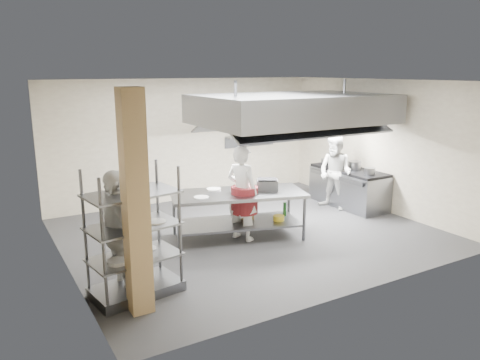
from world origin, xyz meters
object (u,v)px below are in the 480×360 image
griddle (267,185)px  stockpot (355,165)px  chef_line (335,173)px  chef_plating (117,233)px  cooking_range (348,188)px  chef_head (242,193)px  pass_rack (133,233)px  island (238,215)px

griddle → stockpot: bearing=42.4°
chef_line → chef_plating: 5.86m
chef_plating → griddle: chef_plating is taller
cooking_range → chef_head: 3.49m
pass_rack → stockpot: (5.91, 1.78, 0.06)m
chef_head → chef_plating: chef_plating is taller
island → chef_line: chef_line is taller
cooking_range → chef_line: bearing=-174.8°
chef_head → pass_rack: bearing=92.6°
island → griddle: bearing=5.4°
chef_head → chef_line: bearing=-100.3°
chef_line → stockpot: size_ratio=5.90×
pass_rack → cooking_range: (5.88, 1.90, -0.52)m
chef_head → stockpot: bearing=-103.5°
chef_head → griddle: (0.56, -0.02, 0.09)m
island → chef_line: size_ratio=1.47×
cooking_range → chef_head: size_ratio=1.09×
pass_rack → chef_head: size_ratio=1.03×
chef_head → chef_line: 2.97m
island → chef_plating: chef_plating is taller
chef_line → chef_plating: size_ratio=0.93×
island → chef_line: 3.01m
cooking_range → chef_line: chef_line is taller
cooking_range → chef_line: 0.66m
island → cooking_range: island is taller
island → cooking_range: 3.46m
island → pass_rack: (-2.47, -1.30, 0.49)m
chef_plating → chef_line: bearing=101.7°
stockpot → island: bearing=-172.2°
pass_rack → chef_plating: bearing=135.7°
pass_rack → stockpot: 6.18m
pass_rack → cooking_range: bearing=9.1°
cooking_range → chef_plating: chef_plating is taller
pass_rack → island: bearing=19.0°
pass_rack → cooking_range: pass_rack is taller
island → griddle: griddle is taller
griddle → island: bearing=-160.7°
chef_line → island: bearing=-94.0°
island → griddle: size_ratio=6.22×
cooking_range → chef_head: bearing=-168.3°
chef_line → stockpot: (0.51, -0.08, 0.14)m
pass_rack → cooking_range: size_ratio=0.94×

